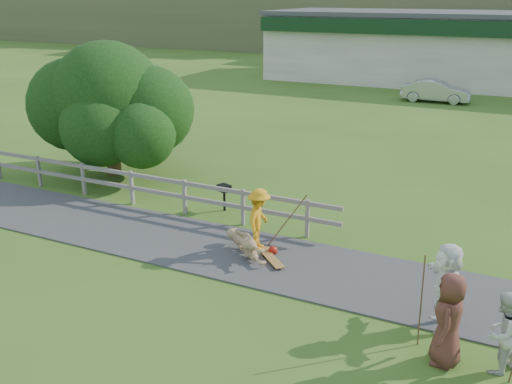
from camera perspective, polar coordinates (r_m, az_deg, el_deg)
ground at (r=14.17m, az=-7.48°, el=-7.91°), size 260.00×260.00×0.00m
path at (r=15.29m, az=-4.40°, el=-5.56°), size 34.00×3.00×0.04m
fence at (r=18.93m, az=-13.83°, el=1.18°), size 15.05×0.10×1.10m
strip_mall at (r=45.62m, az=22.64°, el=13.08°), size 32.50×10.75×5.10m
skater_rider at (r=14.74m, az=0.31°, el=-3.09°), size 0.77×1.15×1.64m
skater_fallen at (r=14.71m, az=-0.99°, el=-5.25°), size 1.44×1.67×0.65m
spectator_a at (r=11.23m, az=23.39°, el=-12.79°), size 0.89×0.95×1.56m
spectator_c at (r=11.03m, az=18.72°, el=-12.02°), size 0.60×0.90×1.80m
spectator_d at (r=12.06m, az=18.45°, el=-8.97°), size 1.02×1.82×1.87m
car_silver at (r=37.35m, az=17.53°, el=9.61°), size 4.17×1.61×1.36m
tree at (r=21.51m, az=-14.38°, el=7.12°), size 6.49×6.49×4.22m
bbq at (r=17.70m, az=-3.19°, el=-0.58°), size 0.47×0.43×0.84m
longboard_rider at (r=15.05m, az=0.31°, el=-5.80°), size 0.97×0.44×0.10m
longboard_fallen at (r=14.43m, az=1.69°, el=-6.95°), size 0.91×0.87×0.11m
helmet at (r=14.85m, az=1.70°, el=-5.89°), size 0.24×0.24×0.24m
pole_rider at (r=14.79m, az=3.08°, el=-2.36°), size 0.03×0.03×1.97m
pole_spec_left at (r=11.36m, az=16.20°, el=-10.44°), size 0.03×0.03×1.92m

